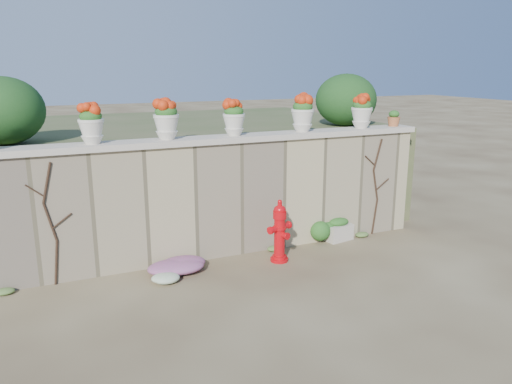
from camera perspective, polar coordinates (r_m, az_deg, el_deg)
name	(u,v)px	position (r m, az deg, el deg)	size (l,w,h in m)	color
ground	(258,295)	(7.46, 0.23, -11.65)	(80.00, 80.00, 0.00)	#4E3B27
stone_wall	(216,200)	(8.69, -4.60, -0.88)	(8.00, 0.40, 2.00)	tan
wall_cap	(215,140)	(8.48, -4.74, 5.99)	(8.10, 0.52, 0.10)	beige
raised_fill	(170,167)	(11.68, -9.81, 2.87)	(9.00, 6.00, 2.00)	#384C23
back_shrub_left	(3,111)	(9.17, -26.93, 8.29)	(1.30, 1.30, 1.10)	#143814
back_shrub_right	(346,100)	(11.02, 10.25, 10.32)	(1.30, 1.30, 1.10)	#143814
vine_left	(51,223)	(8.04, -22.37, -3.25)	(0.60, 0.04, 1.91)	black
vine_right	(376,185)	(10.01, 13.55, 0.73)	(0.60, 0.04, 1.91)	black
fire_hydrant	(280,231)	(8.48, 2.72, -4.45)	(0.47, 0.33, 1.08)	red
planter_box	(338,230)	(9.72, 9.41, -4.28)	(0.57, 0.39, 0.44)	beige
green_shrub	(323,229)	(9.53, 7.72, -4.21)	(0.56, 0.50, 0.53)	#1E5119
magenta_clump	(180,266)	(8.20, -8.71, -8.31)	(1.02, 0.68, 0.27)	#C226B2
white_flowers	(168,278)	(7.89, -9.98, -9.65)	(0.51, 0.41, 0.18)	white
urn_pot_1	(91,124)	(8.01, -18.32, 7.38)	(0.39, 0.39, 0.61)	beige
urn_pot_2	(166,120)	(8.20, -10.21, 8.15)	(0.41, 0.41, 0.65)	beige
urn_pot_3	(234,118)	(8.55, -2.54, 8.42)	(0.38, 0.38, 0.59)	beige
urn_pot_4	(303,114)	(9.12, 5.35, 8.90)	(0.41, 0.41, 0.65)	beige
urn_pot_5	(362,112)	(9.80, 11.99, 8.97)	(0.40, 0.40, 0.63)	beige
terracotta_pot	(394,119)	(10.28, 15.47, 8.03)	(0.25, 0.25, 0.30)	#A95D33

